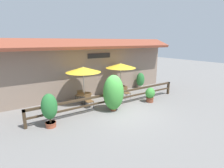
{
  "coord_description": "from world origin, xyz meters",
  "views": [
    {
      "loc": [
        -5.89,
        -7.54,
        4.04
      ],
      "look_at": [
        0.19,
        1.61,
        1.35
      ],
      "focal_mm": 28.0,
      "sensor_mm": 36.0,
      "label": 1
    }
  ],
  "objects_px": {
    "dining_table_near": "(84,96)",
    "potted_plant_broad_leaf": "(140,80)",
    "patio_umbrella_middle": "(121,66)",
    "patio_umbrella_near": "(83,70)",
    "potted_plant_corner_fern": "(49,108)",
    "chair_near_wallside": "(79,95)",
    "potted_plant_tall_tropical": "(150,94)",
    "potted_plant_entrance_palm": "(113,93)",
    "chair_middle_streetside": "(126,92)",
    "chair_near_streetside": "(89,100)",
    "dining_table_middle": "(120,88)",
    "chair_middle_wallside": "(116,88)"
  },
  "relations": [
    {
      "from": "chair_near_wallside",
      "to": "dining_table_near",
      "type": "bearing_deg",
      "value": 95.12
    },
    {
      "from": "chair_near_streetside",
      "to": "chair_near_wallside",
      "type": "bearing_deg",
      "value": 92.97
    },
    {
      "from": "patio_umbrella_near",
      "to": "dining_table_middle",
      "type": "bearing_deg",
      "value": 3.59
    },
    {
      "from": "dining_table_near",
      "to": "potted_plant_broad_leaf",
      "type": "distance_m",
      "value": 5.91
    },
    {
      "from": "chair_near_streetside",
      "to": "potted_plant_tall_tropical",
      "type": "height_order",
      "value": "potted_plant_tall_tropical"
    },
    {
      "from": "patio_umbrella_near",
      "to": "dining_table_middle",
      "type": "distance_m",
      "value": 3.54
    },
    {
      "from": "chair_near_wallside",
      "to": "potted_plant_entrance_palm",
      "type": "bearing_deg",
      "value": 110.99
    },
    {
      "from": "chair_near_streetside",
      "to": "chair_middle_wallside",
      "type": "relative_size",
      "value": 1.0
    },
    {
      "from": "dining_table_near",
      "to": "potted_plant_entrance_palm",
      "type": "height_order",
      "value": "potted_plant_entrance_palm"
    },
    {
      "from": "patio_umbrella_near",
      "to": "potted_plant_entrance_palm",
      "type": "height_order",
      "value": "patio_umbrella_near"
    },
    {
      "from": "chair_near_streetside",
      "to": "potted_plant_corner_fern",
      "type": "height_order",
      "value": "potted_plant_corner_fern"
    },
    {
      "from": "dining_table_middle",
      "to": "potted_plant_entrance_palm",
      "type": "height_order",
      "value": "potted_plant_entrance_palm"
    },
    {
      "from": "patio_umbrella_near",
      "to": "chair_near_streetside",
      "type": "relative_size",
      "value": 3.01
    },
    {
      "from": "patio_umbrella_near",
      "to": "dining_table_middle",
      "type": "xyz_separation_m",
      "value": [
        3.09,
        0.19,
        -1.72
      ]
    },
    {
      "from": "dining_table_middle",
      "to": "chair_near_wallside",
      "type": "bearing_deg",
      "value": 171.0
    },
    {
      "from": "chair_middle_streetside",
      "to": "potted_plant_entrance_palm",
      "type": "xyz_separation_m",
      "value": [
        -2.1,
        -1.47,
        0.65
      ]
    },
    {
      "from": "patio_umbrella_middle",
      "to": "patio_umbrella_near",
      "type": "bearing_deg",
      "value": -176.41
    },
    {
      "from": "chair_near_streetside",
      "to": "potted_plant_tall_tropical",
      "type": "distance_m",
      "value": 4.15
    },
    {
      "from": "patio_umbrella_middle",
      "to": "chair_near_streetside",
      "type": "bearing_deg",
      "value": -164.02
    },
    {
      "from": "dining_table_middle",
      "to": "dining_table_near",
      "type": "bearing_deg",
      "value": -176.41
    },
    {
      "from": "dining_table_middle",
      "to": "potted_plant_entrance_palm",
      "type": "xyz_separation_m",
      "value": [
        -2.13,
        -2.19,
        0.54
      ]
    },
    {
      "from": "chair_near_streetside",
      "to": "dining_table_near",
      "type": "bearing_deg",
      "value": 90.22
    },
    {
      "from": "patio_umbrella_near",
      "to": "potted_plant_broad_leaf",
      "type": "xyz_separation_m",
      "value": [
        5.83,
        0.97,
        -1.58
      ]
    },
    {
      "from": "chair_middle_streetside",
      "to": "potted_plant_entrance_palm",
      "type": "distance_m",
      "value": 2.65
    },
    {
      "from": "potted_plant_corner_fern",
      "to": "potted_plant_tall_tropical",
      "type": "distance_m",
      "value": 6.62
    },
    {
      "from": "potted_plant_tall_tropical",
      "to": "dining_table_middle",
      "type": "bearing_deg",
      "value": 109.3
    },
    {
      "from": "chair_near_wallside",
      "to": "potted_plant_tall_tropical",
      "type": "bearing_deg",
      "value": 144.96
    },
    {
      "from": "chair_near_wallside",
      "to": "patio_umbrella_middle",
      "type": "bearing_deg",
      "value": 171.25
    },
    {
      "from": "potted_plant_tall_tropical",
      "to": "potted_plant_entrance_palm",
      "type": "xyz_separation_m",
      "value": [
        -2.93,
        0.11,
        0.58
      ]
    },
    {
      "from": "dining_table_near",
      "to": "chair_near_wallside",
      "type": "relative_size",
      "value": 1.16
    },
    {
      "from": "patio_umbrella_middle",
      "to": "chair_middle_streetside",
      "type": "relative_size",
      "value": 3.01
    },
    {
      "from": "chair_near_wallside",
      "to": "potted_plant_broad_leaf",
      "type": "distance_m",
      "value": 5.9
    },
    {
      "from": "dining_table_near",
      "to": "potted_plant_corner_fern",
      "type": "xyz_separation_m",
      "value": [
        -2.72,
        -2.03,
        0.39
      ]
    },
    {
      "from": "patio_umbrella_near",
      "to": "chair_middle_wallside",
      "type": "height_order",
      "value": "patio_umbrella_near"
    },
    {
      "from": "dining_table_middle",
      "to": "patio_umbrella_middle",
      "type": "bearing_deg",
      "value": 0.0
    },
    {
      "from": "chair_middle_wallside",
      "to": "potted_plant_entrance_palm",
      "type": "bearing_deg",
      "value": 43.35
    },
    {
      "from": "patio_umbrella_middle",
      "to": "potted_plant_tall_tropical",
      "type": "distance_m",
      "value": 3.0
    },
    {
      "from": "chair_near_wallside",
      "to": "potted_plant_entrance_palm",
      "type": "relative_size",
      "value": 0.38
    },
    {
      "from": "potted_plant_corner_fern",
      "to": "chair_near_wallside",
      "type": "bearing_deg",
      "value": 45.64
    },
    {
      "from": "dining_table_near",
      "to": "potted_plant_broad_leaf",
      "type": "xyz_separation_m",
      "value": [
        5.83,
        0.97,
        0.15
      ]
    },
    {
      "from": "dining_table_near",
      "to": "potted_plant_broad_leaf",
      "type": "bearing_deg",
      "value": 9.49
    },
    {
      "from": "potted_plant_entrance_palm",
      "to": "patio_umbrella_middle",
      "type": "bearing_deg",
      "value": 45.84
    },
    {
      "from": "chair_near_streetside",
      "to": "potted_plant_broad_leaf",
      "type": "height_order",
      "value": "potted_plant_broad_leaf"
    },
    {
      "from": "patio_umbrella_middle",
      "to": "potted_plant_entrance_palm",
      "type": "distance_m",
      "value": 3.27
    },
    {
      "from": "patio_umbrella_near",
      "to": "potted_plant_corner_fern",
      "type": "relative_size",
      "value": 1.48
    },
    {
      "from": "chair_middle_wallside",
      "to": "potted_plant_entrance_palm",
      "type": "relative_size",
      "value": 0.38
    },
    {
      "from": "patio_umbrella_middle",
      "to": "potted_plant_corner_fern",
      "type": "height_order",
      "value": "patio_umbrella_middle"
    },
    {
      "from": "chair_near_streetside",
      "to": "patio_umbrella_middle",
      "type": "distance_m",
      "value": 3.7
    },
    {
      "from": "chair_near_wallside",
      "to": "potted_plant_corner_fern",
      "type": "height_order",
      "value": "potted_plant_corner_fern"
    },
    {
      "from": "dining_table_near",
      "to": "potted_plant_corner_fern",
      "type": "relative_size",
      "value": 0.57
    }
  ]
}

